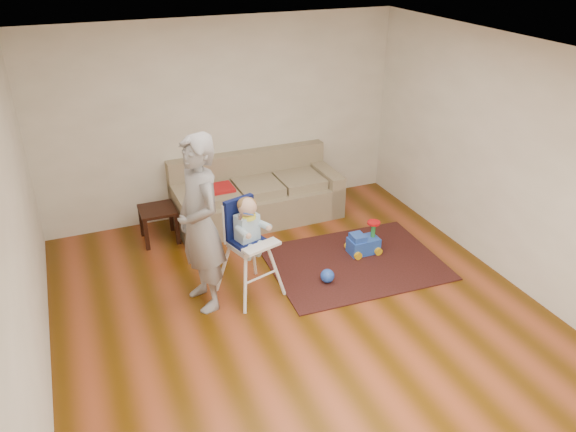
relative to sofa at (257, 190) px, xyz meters
name	(u,v)px	position (x,y,z in m)	size (l,w,h in m)	color
ground	(302,315)	(-0.31, -2.30, -0.44)	(5.50, 5.50, 0.00)	#513007
room_envelope	(283,132)	(-0.31, -1.77, 1.43)	(5.04, 5.52, 2.72)	beige
sofa	(257,190)	(0.00, 0.00, 0.00)	(2.30, 0.97, 0.88)	gray
side_table	(159,224)	(-1.39, -0.09, -0.21)	(0.46, 0.46, 0.46)	black
area_rug	(355,263)	(0.70, -1.59, -0.43)	(2.05, 1.53, 0.02)	black
ride_on_toy	(364,238)	(0.91, -1.41, -0.22)	(0.38, 0.27, 0.41)	blue
toy_ball	(327,276)	(0.20, -1.85, -0.34)	(0.16, 0.16, 0.16)	blue
high_chair	(249,249)	(-0.68, -1.69, 0.13)	(0.69, 0.69, 1.19)	white
adult	(200,224)	(-1.19, -1.67, 0.52)	(0.70, 0.46, 1.93)	gray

